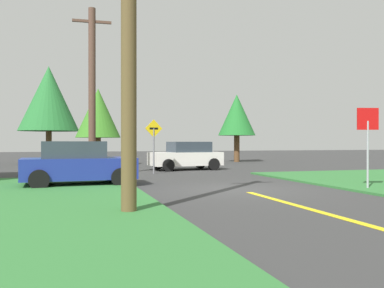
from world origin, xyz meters
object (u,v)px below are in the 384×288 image
Objects in this scene: oak_tree_right at (98,113)px; stop_sign at (368,133)px; utility_pole_mid at (92,90)px; utility_pole_near at (129,15)px; car_approaching_junction at (186,156)px; pine_tree_center at (237,115)px; oak_tree_left at (49,99)px; direction_sign at (154,140)px; parked_car_near_building at (78,164)px.

stop_sign is at bearing -65.33° from oak_tree_right.
oak_tree_right is (0.81, 7.96, -0.55)m from utility_pole_mid.
car_approaching_junction is at bearing 69.30° from utility_pole_near.
oak_tree_left is at bearing 172.76° from pine_tree_center.
utility_pole_mid reaches higher than direction_sign.
utility_pole_mid is at bearing 77.79° from parked_car_near_building.
utility_pole_mid is 8.02m from oak_tree_right.
utility_pole_near is 1.56× the size of pine_tree_center.
pine_tree_center is at bearing 42.72° from utility_pole_mid.
utility_pole_mid reaches higher than pine_tree_center.
direction_sign is 0.50× the size of pine_tree_center.
car_approaching_junction is 10.91m from pine_tree_center.
direction_sign is at bearing -130.06° from pine_tree_center.
parked_car_near_building and car_approaching_junction have the same top height.
direction_sign is 14.10m from oak_tree_left.
oak_tree_left is at bearing 92.98° from parked_car_near_building.
car_approaching_junction is 0.76× the size of pine_tree_center.
oak_tree_left is at bearing -56.96° from car_approaching_junction.
utility_pole_near is 25.05m from pine_tree_center.
stop_sign is 11.99m from car_approaching_junction.
oak_tree_left reaches higher than car_approaching_junction.
parked_car_near_building is 0.51× the size of utility_pole_mid.
pine_tree_center is at bearing -134.38° from car_approaching_junction.
utility_pole_near is (-5.25, -13.90, 3.57)m from car_approaching_junction.
parked_car_near_building is 0.79× the size of oak_tree_right.
oak_tree_right is (-2.23, 7.56, 1.80)m from direction_sign.
stop_sign is 0.50× the size of pine_tree_center.
utility_pole_mid is (0.75, 4.48, 3.25)m from parked_car_near_building.
utility_pole_near is at bearing -91.83° from oak_tree_right.
pine_tree_center is (6.59, 8.16, 2.98)m from car_approaching_junction.
stop_sign is 0.37× the size of oak_tree_left.
direction_sign is 14.16m from pine_tree_center.
utility_pole_mid reaches higher than oak_tree_right.
utility_pole_near is at bearing -118.23° from pine_tree_center.
direction_sign is at bearing -66.24° from oak_tree_left.
utility_pole_near is 18.93m from oak_tree_right.
parked_car_near_building is at bearing -127.77° from direction_sign.
utility_pole_mid is (-0.21, 10.94, -0.32)m from utility_pole_near.
car_approaching_junction is 15.29m from utility_pole_near.
oak_tree_left is (-2.70, 23.92, 0.51)m from utility_pole_near.
parked_car_near_building is 6.24m from direction_sign.
parked_car_near_building is 0.48× the size of utility_pole_near.
oak_tree_right is at bearing -164.27° from pine_tree_center.
oak_tree_right is at bearing 106.42° from direction_sign.
utility_pole_near reaches higher than direction_sign.
direction_sign is at bearing 75.98° from utility_pole_near.
direction_sign is at bearing -73.58° from oak_tree_right.
pine_tree_center is at bearing 15.73° from oak_tree_right.
car_approaching_junction is at bearing 28.53° from utility_pole_mid.
pine_tree_center is at bearing -7.24° from oak_tree_left.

